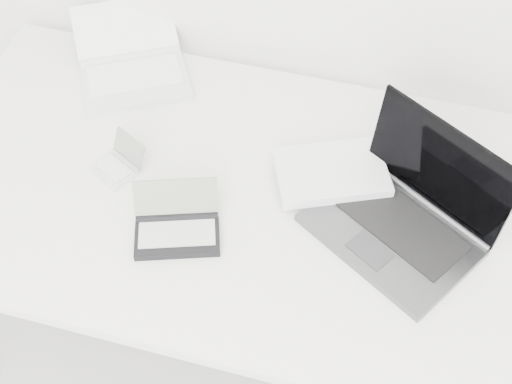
% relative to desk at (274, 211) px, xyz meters
% --- Properties ---
extents(desk, '(1.60, 0.80, 0.73)m').
position_rel_desk_xyz_m(desk, '(0.00, 0.00, 0.00)').
color(desk, white).
rests_on(desk, ground).
extents(laptop_large, '(0.51, 0.42, 0.23)m').
position_rel_desk_xyz_m(laptop_large, '(0.23, 0.02, 0.08)').
color(laptop_large, '#515356').
rests_on(laptop_large, desk).
extents(netbook_open_white, '(0.39, 0.41, 0.09)m').
position_rel_desk_xyz_m(netbook_open_white, '(-0.44, 0.30, 0.07)').
color(netbook_open_white, silver).
rests_on(netbook_open_white, desk).
extents(pda_silver, '(0.13, 0.13, 0.07)m').
position_rel_desk_xyz_m(pda_silver, '(-0.36, -0.01, 0.06)').
color(pda_silver, white).
rests_on(pda_silver, desk).
extents(palmtop_charcoal, '(0.21, 0.19, 0.09)m').
position_rel_desk_xyz_m(palmtop_charcoal, '(-0.17, -0.14, 0.07)').
color(palmtop_charcoal, black).
rests_on(palmtop_charcoal, desk).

